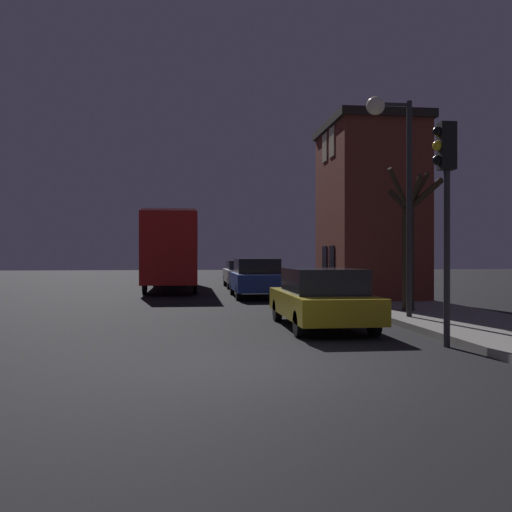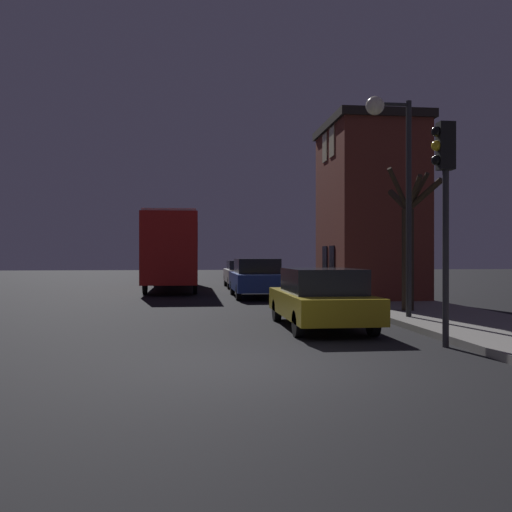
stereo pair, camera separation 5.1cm
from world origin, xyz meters
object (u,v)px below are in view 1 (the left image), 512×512
object	(u,v)px
traffic_light	(445,186)
bare_tree	(409,241)
bus	(172,246)
car_far_lane	(242,273)
car_near_lane	(321,297)
streetlamp	(392,156)
car_mid_lane	(256,278)

from	to	relation	value
traffic_light	bare_tree	distance (m)	5.72
bare_tree	bus	bearing A→B (deg)	117.54
bus	car_far_lane	size ratio (longest dim) A/B	2.35
bare_tree	car_near_lane	xyz separation A→B (m)	(-3.14, -2.45, -1.42)
bare_tree	car_near_lane	size ratio (longest dim) A/B	0.88
streetlamp	car_far_lane	size ratio (longest dim) A/B	1.21
traffic_light	car_near_lane	distance (m)	4.15
traffic_light	car_near_lane	xyz separation A→B (m)	(-1.68, 3.00, -2.31)
bare_tree	car_far_lane	xyz separation A→B (m)	(-3.46, 14.89, -1.37)
car_near_lane	car_far_lane	world-z (taller)	car_far_lane
streetlamp	bare_tree	world-z (taller)	streetlamp
bare_tree	car_near_lane	distance (m)	4.23
traffic_light	car_far_lane	size ratio (longest dim) A/B	0.90
streetlamp	bus	size ratio (longest dim) A/B	0.51
traffic_light	car_far_lane	world-z (taller)	traffic_light
bus	car_near_lane	xyz separation A→B (m)	(3.98, -16.11, -1.48)
bus	car_mid_lane	xyz separation A→B (m)	(3.60, -6.03, -1.39)
traffic_light	bus	bearing A→B (deg)	106.49
traffic_light	car_mid_lane	xyz separation A→B (m)	(-2.06, 13.08, -2.22)
car_near_lane	bus	bearing A→B (deg)	103.88
streetlamp	car_far_lane	world-z (taller)	streetlamp
streetlamp	car_mid_lane	world-z (taller)	streetlamp
traffic_light	bare_tree	xyz separation A→B (m)	(1.46, 5.46, -0.90)
car_near_lane	streetlamp	bearing A→B (deg)	23.68
traffic_light	car_mid_lane	bearing A→B (deg)	98.95
car_near_lane	car_mid_lane	distance (m)	10.08
car_mid_lane	bus	bearing A→B (deg)	120.81
streetlamp	bus	xyz separation A→B (m)	(-6.07, 15.19, -2.09)
car_far_lane	streetlamp	bearing A→B (deg)	-81.68
bare_tree	car_mid_lane	bearing A→B (deg)	114.81
streetlamp	bare_tree	xyz separation A→B (m)	(1.06, 1.54, -2.16)
streetlamp	car_near_lane	bearing A→B (deg)	-156.32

